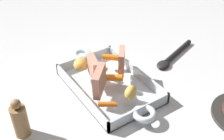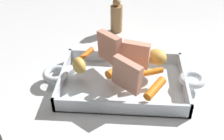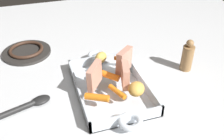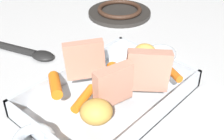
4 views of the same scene
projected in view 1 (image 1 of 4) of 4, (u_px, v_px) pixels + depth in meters
ground_plane at (109, 87)px, 0.94m from camera, size 1.83×1.83×0.00m
roasting_dish at (109, 84)px, 0.93m from camera, size 0.42×0.22×0.04m
roast_slice_outer at (93, 68)px, 0.90m from camera, size 0.07×0.04×0.07m
roast_slice_thick at (122, 61)px, 0.92m from camera, size 0.07×0.06×0.08m
roast_slice_thin at (99, 81)px, 0.84m from camera, size 0.07×0.08×0.09m
baby_carrot_northwest at (99, 65)px, 0.96m from camera, size 0.07×0.04×0.02m
baby_carrot_center_left at (113, 77)px, 0.90m from camera, size 0.06×0.07×0.03m
baby_carrot_center_right at (107, 104)px, 0.81m from camera, size 0.04×0.05×0.02m
baby_carrot_northeast at (113, 58)px, 0.99m from camera, size 0.06×0.07×0.03m
potato_near_roast at (132, 92)px, 0.83m from camera, size 0.05×0.06×0.04m
potato_whole at (81, 64)px, 0.94m from camera, size 0.07×0.07×0.04m
serving_spoon at (172, 57)px, 1.07m from camera, size 0.10×0.23×0.02m
pepper_mill at (20, 119)px, 0.75m from camera, size 0.04×0.04×0.12m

